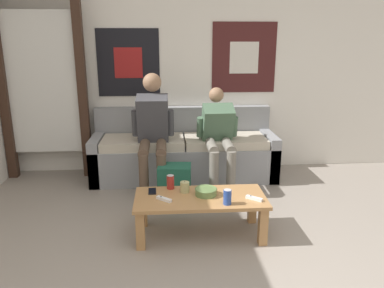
{
  "coord_description": "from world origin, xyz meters",
  "views": [
    {
      "loc": [
        -0.38,
        -1.67,
        1.63
      ],
      "look_at": [
        -0.13,
        1.75,
        0.66
      ],
      "focal_mm": 35.0,
      "sensor_mm": 36.0,
      "label": 1
    }
  ],
  "objects_px": {
    "couch": "(184,153)",
    "drink_can_red": "(170,182)",
    "coffee_table": "(200,204)",
    "ceramic_bowl": "(206,191)",
    "game_controller_near_right": "(164,199)",
    "pillar_candle": "(185,187)",
    "drink_can_blue": "(227,197)",
    "person_seated_adult": "(153,128)",
    "cell_phone": "(152,191)",
    "person_seated_teen": "(219,135)",
    "backpack": "(175,186)",
    "game_controller_near_left": "(254,198)"
  },
  "relations": [
    {
      "from": "couch",
      "to": "drink_can_red",
      "type": "height_order",
      "value": "couch"
    },
    {
      "from": "coffee_table",
      "to": "ceramic_bowl",
      "type": "height_order",
      "value": "ceramic_bowl"
    },
    {
      "from": "coffee_table",
      "to": "game_controller_near_right",
      "type": "xyz_separation_m",
      "value": [
        -0.3,
        -0.06,
        0.08
      ]
    },
    {
      "from": "pillar_candle",
      "to": "drink_can_red",
      "type": "bearing_deg",
      "value": 143.68
    },
    {
      "from": "couch",
      "to": "drink_can_blue",
      "type": "distance_m",
      "value": 1.63
    },
    {
      "from": "person_seated_adult",
      "to": "drink_can_red",
      "type": "relative_size",
      "value": 10.24
    },
    {
      "from": "cell_phone",
      "to": "person_seated_teen",
      "type": "bearing_deg",
      "value": 53.36
    },
    {
      "from": "person_seated_adult",
      "to": "backpack",
      "type": "bearing_deg",
      "value": -63.42
    },
    {
      "from": "person_seated_teen",
      "to": "pillar_candle",
      "type": "xyz_separation_m",
      "value": [
        -0.43,
        -0.98,
        -0.21
      ]
    },
    {
      "from": "person_seated_adult",
      "to": "drink_can_blue",
      "type": "bearing_deg",
      "value": -63.42
    },
    {
      "from": "drink_can_blue",
      "to": "game_controller_near_right",
      "type": "xyz_separation_m",
      "value": [
        -0.51,
        0.11,
        -0.05
      ]
    },
    {
      "from": "person_seated_teen",
      "to": "backpack",
      "type": "xyz_separation_m",
      "value": [
        -0.51,
        -0.44,
        -0.41
      ]
    },
    {
      "from": "backpack",
      "to": "game_controller_near_left",
      "type": "xyz_separation_m",
      "value": [
        0.64,
        -0.74,
        0.17
      ]
    },
    {
      "from": "person_seated_teen",
      "to": "couch",
      "type": "bearing_deg",
      "value": 136.32
    },
    {
      "from": "coffee_table",
      "to": "person_seated_adult",
      "type": "xyz_separation_m",
      "value": [
        -0.42,
        1.09,
        0.41
      ]
    },
    {
      "from": "ceramic_bowl",
      "to": "game_controller_near_right",
      "type": "height_order",
      "value": "ceramic_bowl"
    },
    {
      "from": "coffee_table",
      "to": "ceramic_bowl",
      "type": "bearing_deg",
      "value": 31.58
    },
    {
      "from": "person_seated_teen",
      "to": "cell_phone",
      "type": "xyz_separation_m",
      "value": [
        -0.71,
        -0.95,
        -0.25
      ]
    },
    {
      "from": "coffee_table",
      "to": "drink_can_red",
      "type": "distance_m",
      "value": 0.34
    },
    {
      "from": "backpack",
      "to": "cell_phone",
      "type": "relative_size",
      "value": 2.96
    },
    {
      "from": "person_seated_adult",
      "to": "pillar_candle",
      "type": "relative_size",
      "value": 12.14
    },
    {
      "from": "person_seated_adult",
      "to": "drink_can_red",
      "type": "xyz_separation_m",
      "value": [
        0.18,
        -0.89,
        -0.28
      ]
    },
    {
      "from": "couch",
      "to": "cell_phone",
      "type": "height_order",
      "value": "couch"
    },
    {
      "from": "backpack",
      "to": "drink_can_red",
      "type": "xyz_separation_m",
      "value": [
        -0.04,
        -0.45,
        0.22
      ]
    },
    {
      "from": "person_seated_teen",
      "to": "pillar_candle",
      "type": "distance_m",
      "value": 1.09
    },
    {
      "from": "person_seated_teen",
      "to": "game_controller_near_left",
      "type": "bearing_deg",
      "value": -83.49
    },
    {
      "from": "coffee_table",
      "to": "cell_phone",
      "type": "relative_size",
      "value": 7.99
    },
    {
      "from": "person_seated_adult",
      "to": "backpack",
      "type": "distance_m",
      "value": 0.7
    },
    {
      "from": "person_seated_adult",
      "to": "person_seated_teen",
      "type": "height_order",
      "value": "person_seated_adult"
    },
    {
      "from": "game_controller_near_right",
      "to": "pillar_candle",
      "type": "bearing_deg",
      "value": 42.09
    },
    {
      "from": "pillar_candle",
      "to": "game_controller_near_left",
      "type": "xyz_separation_m",
      "value": [
        0.56,
        -0.2,
        -0.03
      ]
    },
    {
      "from": "backpack",
      "to": "game_controller_near_right",
      "type": "distance_m",
      "value": 0.73
    },
    {
      "from": "backpack",
      "to": "drink_can_red",
      "type": "relative_size",
      "value": 3.29
    },
    {
      "from": "cell_phone",
      "to": "coffee_table",
      "type": "bearing_deg",
      "value": -18.21
    },
    {
      "from": "game_controller_near_right",
      "to": "cell_phone",
      "type": "height_order",
      "value": "game_controller_near_right"
    },
    {
      "from": "couch",
      "to": "ceramic_bowl",
      "type": "relative_size",
      "value": 11.47
    },
    {
      "from": "coffee_table",
      "to": "drink_can_blue",
      "type": "relative_size",
      "value": 8.89
    },
    {
      "from": "game_controller_near_right",
      "to": "person_seated_adult",
      "type": "bearing_deg",
      "value": 95.88
    },
    {
      "from": "drink_can_red",
      "to": "cell_phone",
      "type": "relative_size",
      "value": 0.9
    },
    {
      "from": "ceramic_bowl",
      "to": "game_controller_near_left",
      "type": "bearing_deg",
      "value": -17.85
    },
    {
      "from": "game_controller_near_left",
      "to": "drink_can_red",
      "type": "bearing_deg",
      "value": 157.12
    },
    {
      "from": "couch",
      "to": "drink_can_blue",
      "type": "height_order",
      "value": "couch"
    },
    {
      "from": "person_seated_adult",
      "to": "game_controller_near_left",
      "type": "xyz_separation_m",
      "value": [
        0.86,
        -1.18,
        -0.33
      ]
    },
    {
      "from": "ceramic_bowl",
      "to": "pillar_candle",
      "type": "distance_m",
      "value": 0.19
    },
    {
      "from": "coffee_table",
      "to": "person_seated_teen",
      "type": "height_order",
      "value": "person_seated_teen"
    },
    {
      "from": "drink_can_red",
      "to": "backpack",
      "type": "bearing_deg",
      "value": 84.36
    },
    {
      "from": "drink_can_blue",
      "to": "drink_can_red",
      "type": "height_order",
      "value": "same"
    },
    {
      "from": "game_controller_near_right",
      "to": "ceramic_bowl",
      "type": "bearing_deg",
      "value": 13.78
    },
    {
      "from": "ceramic_bowl",
      "to": "cell_phone",
      "type": "xyz_separation_m",
      "value": [
        -0.46,
        0.1,
        -0.03
      ]
    },
    {
      "from": "ceramic_bowl",
      "to": "pillar_candle",
      "type": "bearing_deg",
      "value": 156.97
    }
  ]
}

